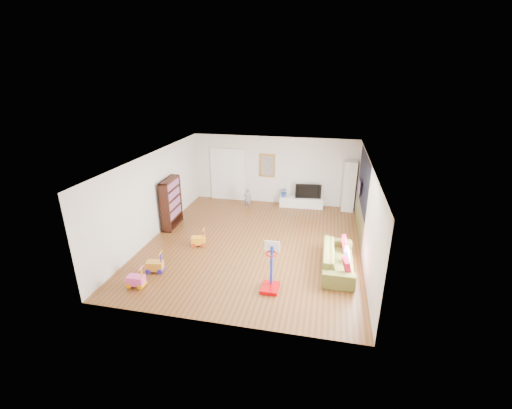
% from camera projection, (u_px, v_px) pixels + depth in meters
% --- Properties ---
extents(floor, '(6.50, 7.50, 0.00)m').
position_uv_depth(floor, '(253.00, 243.00, 10.73)').
color(floor, brown).
rests_on(floor, ground).
extents(ceiling, '(6.50, 7.50, 0.00)m').
position_uv_depth(ceiling, '(253.00, 159.00, 9.76)').
color(ceiling, white).
rests_on(ceiling, ground).
extents(wall_back, '(6.50, 0.00, 2.70)m').
position_uv_depth(wall_back, '(273.00, 170.00, 13.66)').
color(wall_back, silver).
rests_on(wall_back, ground).
extents(wall_front, '(6.50, 0.00, 2.70)m').
position_uv_depth(wall_front, '(213.00, 268.00, 6.82)').
color(wall_front, white).
rests_on(wall_front, ground).
extents(wall_left, '(0.00, 7.50, 2.70)m').
position_uv_depth(wall_left, '(154.00, 195.00, 10.87)').
color(wall_left, silver).
rests_on(wall_left, ground).
extents(wall_right, '(0.00, 7.50, 2.70)m').
position_uv_depth(wall_right, '(366.00, 212.00, 9.61)').
color(wall_right, silver).
rests_on(wall_right, ground).
extents(navy_accent, '(0.01, 3.20, 1.70)m').
position_uv_depth(navy_accent, '(363.00, 180.00, 10.71)').
color(navy_accent, black).
rests_on(navy_accent, wall_right).
extents(olive_wainscot, '(0.01, 3.20, 1.00)m').
position_uv_depth(olive_wainscot, '(359.00, 220.00, 11.20)').
color(olive_wainscot, brown).
rests_on(olive_wainscot, wall_right).
extents(doorway, '(1.45, 0.06, 2.10)m').
position_uv_depth(doorway, '(228.00, 175.00, 14.10)').
color(doorway, white).
rests_on(doorway, ground).
extents(painting_back, '(0.62, 0.06, 0.92)m').
position_uv_depth(painting_back, '(267.00, 165.00, 13.60)').
color(painting_back, gold).
rests_on(painting_back, wall_back).
extents(artwork_right, '(0.04, 0.56, 0.46)m').
position_uv_depth(artwork_right, '(360.00, 187.00, 11.01)').
color(artwork_right, '#7F3F8C').
rests_on(artwork_right, wall_right).
extents(media_console, '(1.71, 0.49, 0.40)m').
position_uv_depth(media_console, '(301.00, 202.00, 13.58)').
color(media_console, white).
rests_on(media_console, ground).
extents(tall_cabinet, '(0.48, 0.48, 1.95)m').
position_uv_depth(tall_cabinet, '(349.00, 186.00, 12.96)').
color(tall_cabinet, silver).
rests_on(tall_cabinet, ground).
extents(bookshelf, '(0.37, 1.18, 1.70)m').
position_uv_depth(bookshelf, '(171.00, 203.00, 11.64)').
color(bookshelf, black).
rests_on(bookshelf, ground).
extents(sofa, '(0.83, 2.09, 0.61)m').
position_uv_depth(sofa, '(338.00, 259.00, 9.21)').
color(sofa, brown).
rests_on(sofa, ground).
extents(basketball_hoop, '(0.43, 0.53, 1.25)m').
position_uv_depth(basketball_hoop, '(270.00, 268.00, 8.21)').
color(basketball_hoop, '#AC0003').
rests_on(basketball_hoop, ground).
extents(ride_on_yellow, '(0.47, 0.35, 0.55)m').
position_uv_depth(ride_on_yellow, '(198.00, 237.00, 10.48)').
color(ride_on_yellow, '#FFA21B').
rests_on(ride_on_yellow, ground).
extents(ride_on_orange, '(0.47, 0.34, 0.58)m').
position_uv_depth(ride_on_orange, '(154.00, 262.00, 9.08)').
color(ride_on_orange, orange).
rests_on(ride_on_orange, ground).
extents(ride_on_pink, '(0.43, 0.27, 0.56)m').
position_uv_depth(ride_on_pink, '(135.00, 277.00, 8.45)').
color(ride_on_pink, '#F64AAC').
rests_on(ride_on_pink, ground).
extents(child, '(0.34, 0.27, 0.81)m').
position_uv_depth(child, '(247.00, 198.00, 13.39)').
color(child, slate).
rests_on(child, ground).
extents(tv, '(1.01, 0.24, 0.58)m').
position_uv_depth(tv, '(308.00, 191.00, 13.40)').
color(tv, black).
rests_on(tv, media_console).
extents(vase_plant, '(0.40, 0.36, 0.37)m').
position_uv_depth(vase_plant, '(284.00, 192.00, 13.55)').
color(vase_plant, '#214596').
rests_on(vase_plant, media_console).
extents(pillow_left, '(0.19, 0.41, 0.40)m').
position_uv_depth(pillow_left, '(347.00, 266.00, 8.53)').
color(pillow_left, '#AB1135').
rests_on(pillow_left, sofa).
extents(pillow_center, '(0.13, 0.38, 0.37)m').
position_uv_depth(pillow_center, '(347.00, 255.00, 9.08)').
color(pillow_center, silver).
rests_on(pillow_center, sofa).
extents(pillow_right, '(0.13, 0.41, 0.40)m').
position_uv_depth(pillow_right, '(345.00, 243.00, 9.67)').
color(pillow_right, red).
rests_on(pillow_right, sofa).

